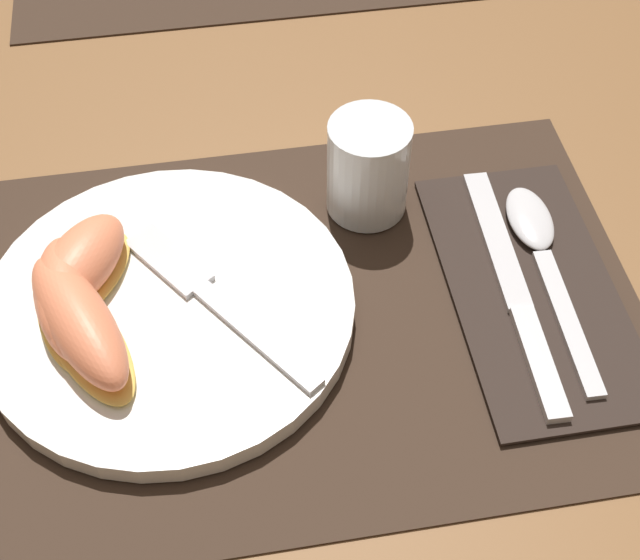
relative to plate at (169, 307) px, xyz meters
name	(u,v)px	position (x,y,z in m)	size (l,w,h in m)	color
ground_plane	(315,312)	(0.10, -0.01, -0.01)	(3.00, 3.00, 0.00)	brown
placemat	(315,311)	(0.10, -0.01, -0.01)	(0.47, 0.35, 0.00)	#38281E
plate	(169,307)	(0.00, 0.00, 0.00)	(0.27, 0.27, 0.02)	white
juice_glass	(368,172)	(0.16, 0.08, 0.03)	(0.06, 0.06, 0.08)	silver
napkin	(532,288)	(0.26, -0.02, -0.01)	(0.12, 0.24, 0.00)	#2D231E
knife	(515,291)	(0.25, -0.02, 0.00)	(0.03, 0.23, 0.01)	silver
spoon	(539,244)	(0.28, 0.01, 0.00)	(0.04, 0.19, 0.01)	silver
fork	(208,294)	(0.03, 0.00, 0.01)	(0.13, 0.17, 0.00)	silver
citrus_wedge_0	(81,265)	(-0.06, 0.03, 0.02)	(0.09, 0.11, 0.04)	#F7C656
citrus_wedge_1	(65,294)	(-0.07, 0.00, 0.02)	(0.05, 0.10, 0.04)	#F7C656
citrus_wedge_2	(66,307)	(-0.07, -0.01, 0.02)	(0.06, 0.11, 0.03)	#F7C656
citrus_wedge_3	(80,323)	(-0.06, -0.02, 0.03)	(0.09, 0.14, 0.04)	#F7C656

